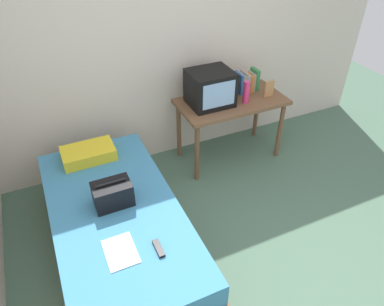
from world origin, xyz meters
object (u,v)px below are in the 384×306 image
Objects in this scene: water_bottle at (246,92)px; remote_dark at (159,248)px; picture_frame at (269,89)px; magazine at (121,252)px; bed at (119,232)px; handbag at (113,194)px; book_row at (247,82)px; desk at (231,108)px; pillow at (88,153)px; tv at (210,88)px.

water_bottle reaches higher than remote_dark.
magazine is at bearing -149.20° from picture_frame.
handbag is at bearing 79.70° from bed.
desk is at bearing -153.22° from book_row.
water_bottle reaches higher than bed.
book_row is at bearing 7.57° from pillow.
pillow reaches higher than magazine.
tv is at bearing 173.66° from desk.
water_bottle reaches higher than picture_frame.
magazine is (-1.60, -1.28, -0.10)m from desk.
pillow reaches higher than remote_dark.
book_row is at bearing 37.26° from magazine.
handbag is at bearing -152.33° from desk.
bed is 6.67× the size of handbag.
tv reaches higher than picture_frame.
desk is 0.45m from picture_frame.
desk is at bearing 168.08° from picture_frame.
handbag reaches higher than remote_dark.
bed is 1.72× the size of desk.
picture_frame is at bearing 3.42° from water_bottle.
desk is at bearing 38.70° from magazine.
remote_dark is (0.25, -0.09, 0.01)m from magazine.
magazine is (-0.03, -1.17, -0.05)m from pillow.
handbag is (-1.62, -0.69, -0.22)m from water_bottle.
book_row reaches higher than bed.
water_bottle is at bearing 24.88° from bed.
desk reaches higher than magazine.
picture_frame reaches higher than bed.
picture_frame is at bearing 30.80° from magazine.
handbag is 1.03× the size of magazine.
pillow is 1.28m from remote_dark.
pillow reaches higher than bed.
magazine is at bearing -99.72° from bed.
remote_dark is (-1.10, -1.40, -0.37)m from tv.
magazine is (-1.85, -1.41, -0.31)m from book_row.
water_bottle is 2.10m from magazine.
bed is 6.90× the size of magazine.
magazine is (-0.08, -0.49, -0.10)m from handbag.
handbag is at bearing 105.99° from remote_dark.
remote_dark is (-1.46, -1.27, -0.31)m from water_bottle.
desk is 4.92× the size of water_bottle.
magazine is (-1.71, -1.18, -0.32)m from water_bottle.
bed is at bearing -86.53° from pillow.
bed is 8.29× the size of book_row.
magazine is (-2.01, -1.20, -0.29)m from picture_frame.
tv is 1.37m from pillow.
water_bottle is 1.33× the size of picture_frame.
handbag is (0.06, -0.68, 0.05)m from pillow.
book_row reaches higher than picture_frame.
tv reaches higher than handbag.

